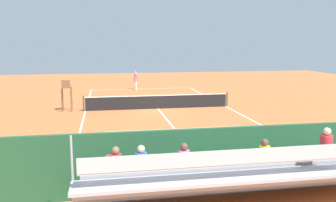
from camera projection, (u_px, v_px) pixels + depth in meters
ground_plane at (158, 109)px, 24.81m from camera, size 60.00×60.00×0.00m
court_line_markings at (158, 109)px, 24.85m from camera, size 10.10×22.20×0.01m
tennis_net at (158, 102)px, 24.73m from camera, size 10.30×0.10×1.07m
backdrop_wall at (225, 158)px, 11.06m from camera, size 18.00×0.16×2.00m
bleacher_stand at (235, 177)px, 9.72m from camera, size 9.06×2.40×2.48m
umpire_chair at (66, 92)px, 23.63m from camera, size 0.67×0.67×2.14m
courtside_bench at (311, 158)px, 12.44m from camera, size 1.80×0.40×0.93m
equipment_bag at (267, 173)px, 12.08m from camera, size 0.90×0.36×0.36m
tennis_player at (136, 79)px, 34.68m from camera, size 0.40×0.55×1.93m
tennis_racket at (130, 90)px, 34.70m from camera, size 0.55×0.47×0.03m
tennis_ball_near at (142, 95)px, 31.38m from camera, size 0.07×0.07×0.07m
tennis_ball_far at (114, 92)px, 33.03m from camera, size 0.07×0.07×0.07m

